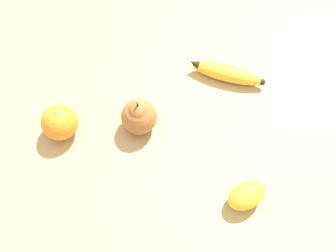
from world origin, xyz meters
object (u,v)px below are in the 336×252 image
(orange, at_px, (60,123))
(pear, at_px, (139,116))
(banana, at_px, (227,73))
(lemon, at_px, (247,196))

(orange, distance_m, pear, 0.18)
(banana, distance_m, orange, 0.42)
(banana, xyz_separation_m, pear, (0.05, -0.25, 0.03))
(orange, bearing_deg, lemon, 46.13)
(pear, relative_size, lemon, 1.13)
(banana, height_order, lemon, lemon)
(pear, bearing_deg, banana, 101.42)
(banana, relative_size, pear, 1.64)
(banana, distance_m, pear, 0.25)
(lemon, bearing_deg, orange, -133.87)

